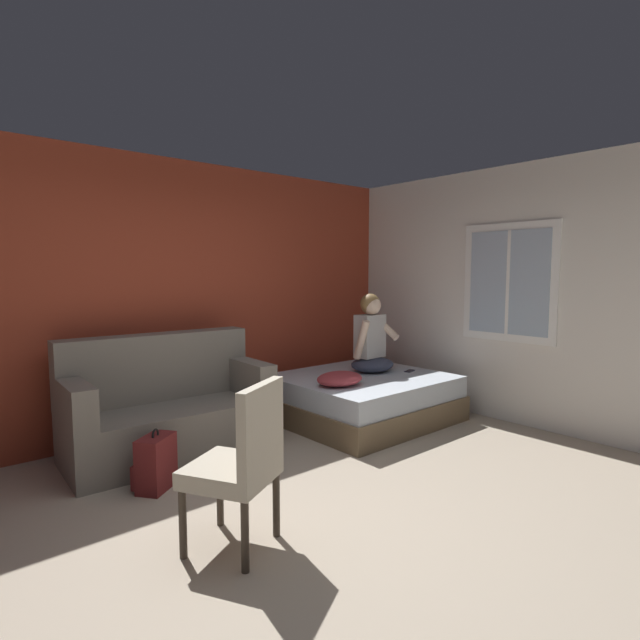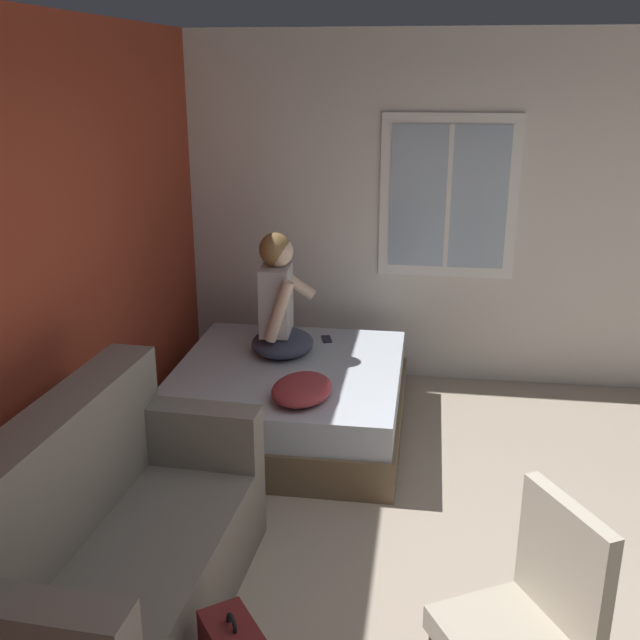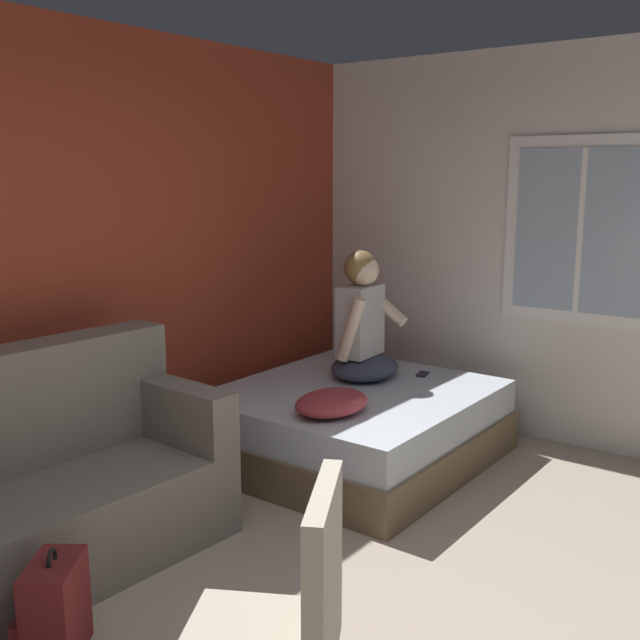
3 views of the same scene
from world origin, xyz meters
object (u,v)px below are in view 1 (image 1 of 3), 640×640
at_px(throw_pillow, 340,379).
at_px(couch, 167,409).
at_px(side_chair, 241,460).
at_px(backpack, 155,464).
at_px(bed, 362,398).
at_px(person_seated, 371,340).
at_px(cell_phone, 410,371).

bearing_deg(throw_pillow, couch, 158.16).
xyz_separation_m(side_chair, throw_pillow, (1.84, 1.15, 0.02)).
bearing_deg(backpack, bed, 5.39).
distance_m(side_chair, backpack, 1.15).
bearing_deg(person_seated, couch, 172.01).
bearing_deg(backpack, cell_phone, 0.82).
xyz_separation_m(person_seated, cell_phone, (0.32, -0.29, -0.35)).
height_order(couch, side_chair, couch).
distance_m(bed, cell_phone, 0.65).
height_order(side_chair, throw_pillow, side_chair).
xyz_separation_m(couch, throw_pillow, (1.51, -0.61, 0.16)).
bearing_deg(cell_phone, side_chair, -84.08).
bearing_deg(bed, cell_phone, -18.13).
bearing_deg(backpack, person_seated, 7.15).
relative_size(bed, backpack, 3.72).
distance_m(couch, person_seated, 2.33).
distance_m(bed, side_chair, 2.72).
bearing_deg(backpack, couch, 59.35).
xyz_separation_m(bed, couch, (-2.03, 0.42, 0.16)).
relative_size(backpack, throw_pillow, 0.95).
distance_m(couch, cell_phone, 2.66).
distance_m(bed, couch, 2.08).
xyz_separation_m(person_seated, backpack, (-2.65, -0.33, -0.64)).
bearing_deg(couch, cell_phone, -13.21).
xyz_separation_m(bed, cell_phone, (0.57, -0.19, 0.25)).
relative_size(person_seated, backpack, 1.91).
bearing_deg(side_chair, cell_phone, 21.40).
xyz_separation_m(bed, person_seated, (0.24, 0.11, 0.60)).
height_order(bed, cell_phone, cell_phone).
xyz_separation_m(couch, side_chair, (-0.33, -1.75, 0.14)).
xyz_separation_m(side_chair, backpack, (-0.06, 1.10, -0.34)).
bearing_deg(side_chair, backpack, 92.97).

